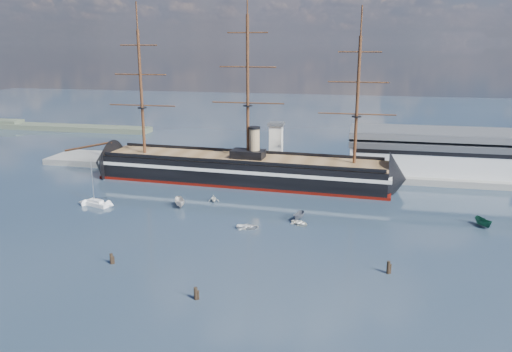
# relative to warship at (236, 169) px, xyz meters

# --- Properties ---
(ground) EXTENTS (600.00, 600.00, 0.00)m
(ground) POSITION_rel_warship_xyz_m (7.15, -20.00, -4.04)
(ground) COLOR #1C2D40
(ground) RESTS_ON ground
(quay) EXTENTS (180.00, 18.00, 2.00)m
(quay) POSITION_rel_warship_xyz_m (17.15, 16.00, -4.04)
(quay) COLOR slate
(quay) RESTS_ON ground
(warehouse) EXTENTS (63.00, 21.00, 11.60)m
(warehouse) POSITION_rel_warship_xyz_m (65.15, 20.00, 3.95)
(warehouse) COLOR #B7BABC
(warehouse) RESTS_ON ground
(quay_tower) EXTENTS (5.00, 5.00, 15.00)m
(quay_tower) POSITION_rel_warship_xyz_m (10.15, 13.00, 5.72)
(quay_tower) COLOR silver
(quay_tower) RESTS_ON ground
(shoreline) EXTENTS (120.00, 10.00, 4.00)m
(shoreline) POSITION_rel_warship_xyz_m (-132.08, 75.00, -2.59)
(shoreline) COLOR #3F4C38
(shoreline) RESTS_ON ground
(warship) EXTENTS (113.28, 20.84, 53.94)m
(warship) POSITION_rel_warship_xyz_m (0.00, 0.00, 0.00)
(warship) COLOR black
(warship) RESTS_ON ground
(sailboat) EXTENTS (8.01, 4.46, 12.31)m
(sailboat) POSITION_rel_warship_xyz_m (-30.50, -31.07, -3.25)
(sailboat) COLOR white
(sailboat) RESTS_ON ground
(motorboat_a) EXTENTS (7.66, 5.74, 2.90)m
(motorboat_a) POSITION_rel_warship_xyz_m (-8.40, -27.21, -4.04)
(motorboat_a) COLOR silver
(motorboat_a) RESTS_ON ground
(motorboat_b) EXTENTS (1.56, 3.32, 1.50)m
(motorboat_b) POSITION_rel_warship_xyz_m (12.70, -39.09, -4.04)
(motorboat_b) COLOR silver
(motorboat_b) RESTS_ON ground
(motorboat_c) EXTENTS (6.29, 3.53, 2.38)m
(motorboat_c) POSITION_rel_warship_xyz_m (23.56, -30.60, -4.04)
(motorboat_c) COLOR #555B67
(motorboat_c) RESTS_ON ground
(motorboat_d) EXTENTS (5.83, 4.20, 1.96)m
(motorboat_d) POSITION_rel_warship_xyz_m (-1.08, -20.90, -4.04)
(motorboat_d) COLOR white
(motorboat_d) RESTS_ON ground
(motorboat_e) EXTENTS (2.66, 3.12, 1.38)m
(motorboat_e) POSITION_rel_warship_xyz_m (24.30, -33.83, -4.04)
(motorboat_e) COLOR silver
(motorboat_e) RESTS_ON ground
(motorboat_f) EXTENTS (6.69, 4.81, 2.52)m
(motorboat_f) POSITION_rel_warship_xyz_m (66.66, -25.94, -4.04)
(motorboat_f) COLOR #1B503B
(motorboat_f) RESTS_ON ground
(piling_near_left) EXTENTS (0.64, 0.64, 2.84)m
(piling_near_left) POSITION_rel_warship_xyz_m (-8.98, -63.31, -4.04)
(piling_near_left) COLOR black
(piling_near_left) RESTS_ON ground
(piling_near_mid) EXTENTS (0.64, 0.64, 2.91)m
(piling_near_mid) POSITION_rel_warship_xyz_m (11.72, -73.19, -4.04)
(piling_near_mid) COLOR black
(piling_near_mid) RESTS_ON ground
(piling_far_right) EXTENTS (0.64, 0.64, 3.20)m
(piling_far_right) POSITION_rel_warship_xyz_m (43.79, -56.23, -4.04)
(piling_far_right) COLOR black
(piling_far_right) RESTS_ON ground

